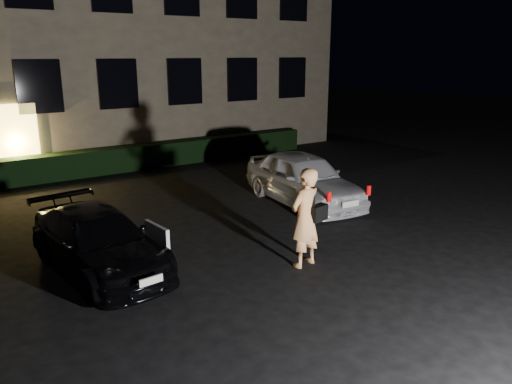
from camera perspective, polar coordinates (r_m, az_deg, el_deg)
ground at (r=9.79m, az=8.28°, el=-9.00°), size 80.00×80.00×0.00m
building at (r=22.39m, az=-19.79°, el=19.75°), size 20.00×8.11×12.00m
hedge at (r=18.39m, az=-14.45°, el=3.75°), size 15.00×0.70×0.85m
sedan at (r=10.07m, az=-17.57°, el=-5.35°), size 2.01×4.14×1.15m
hatch at (r=13.78m, az=5.42°, el=1.56°), size 2.17×4.39×1.44m
man at (r=9.68m, az=5.67°, el=-2.93°), size 0.88×0.61×1.97m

